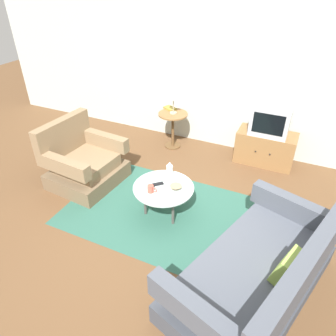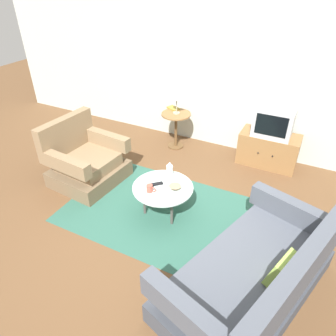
# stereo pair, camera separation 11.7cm
# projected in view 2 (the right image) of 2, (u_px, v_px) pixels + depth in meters

# --- Properties ---
(ground_plane) EXTENTS (16.00, 16.00, 0.00)m
(ground_plane) POSITION_uv_depth(u_px,v_px,m) (157.00, 217.00, 4.10)
(ground_plane) COLOR brown
(back_wall) EXTENTS (9.00, 0.12, 2.70)m
(back_wall) POSITION_uv_depth(u_px,v_px,m) (223.00, 69.00, 5.08)
(back_wall) COLOR #B2BCB2
(back_wall) RESTS_ON ground
(area_rug) EXTENTS (2.58, 1.69, 0.00)m
(area_rug) POSITION_uv_depth(u_px,v_px,m) (163.00, 212.00, 4.18)
(area_rug) COLOR #2D5B4C
(area_rug) RESTS_ON ground
(armchair) EXTENTS (0.97, 1.05, 0.94)m
(armchair) POSITION_uv_depth(u_px,v_px,m) (85.00, 162.00, 4.66)
(armchair) COLOR brown
(armchair) RESTS_ON ground
(couch) EXTENTS (1.51, 2.07, 0.87)m
(couch) POSITION_uv_depth(u_px,v_px,m) (253.00, 277.00, 2.98)
(couch) COLOR #3E424B
(couch) RESTS_ON ground
(coffee_table) EXTENTS (0.78, 0.78, 0.43)m
(coffee_table) POSITION_uv_depth(u_px,v_px,m) (163.00, 189.00, 3.96)
(coffee_table) COLOR #B2C6C1
(coffee_table) RESTS_ON ground
(side_table) EXTENTS (0.51, 0.51, 0.64)m
(side_table) POSITION_uv_depth(u_px,v_px,m) (176.00, 123.00, 5.43)
(side_table) COLOR olive
(side_table) RESTS_ON ground
(tv_stand) EXTENTS (0.92, 0.48, 0.54)m
(tv_stand) POSITION_uv_depth(u_px,v_px,m) (268.00, 149.00, 5.06)
(tv_stand) COLOR olive
(tv_stand) RESTS_ON ground
(television) EXTENTS (0.58, 0.41, 0.44)m
(television) POSITION_uv_depth(u_px,v_px,m) (273.00, 122.00, 4.77)
(television) COLOR #B7B7BC
(television) RESTS_ON tv_stand
(table_lamp) EXTENTS (0.22, 0.22, 0.41)m
(table_lamp) POSITION_uv_depth(u_px,v_px,m) (177.00, 95.00, 5.16)
(table_lamp) COLOR #9E937A
(table_lamp) RESTS_ON side_table
(vase) EXTENTS (0.09, 0.09, 0.21)m
(vase) POSITION_uv_depth(u_px,v_px,m) (170.00, 169.00, 4.11)
(vase) COLOR white
(vase) RESTS_ON coffee_table
(mug) EXTENTS (0.13, 0.08, 0.10)m
(mug) POSITION_uv_depth(u_px,v_px,m) (150.00, 189.00, 3.83)
(mug) COLOR #B74C3D
(mug) RESTS_ON coffee_table
(bowl) EXTENTS (0.15, 0.15, 0.05)m
(bowl) POSITION_uv_depth(u_px,v_px,m) (175.00, 188.00, 3.88)
(bowl) COLOR tan
(bowl) RESTS_ON coffee_table
(tv_remote_dark) EXTENTS (0.14, 0.14, 0.02)m
(tv_remote_dark) POSITION_uv_depth(u_px,v_px,m) (157.00, 184.00, 3.98)
(tv_remote_dark) COLOR black
(tv_remote_dark) RESTS_ON coffee_table
(book) EXTENTS (0.25, 0.21, 0.03)m
(book) POSITION_uv_depth(u_px,v_px,m) (173.00, 108.00, 5.49)
(book) COLOR olive
(book) RESTS_ON side_table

